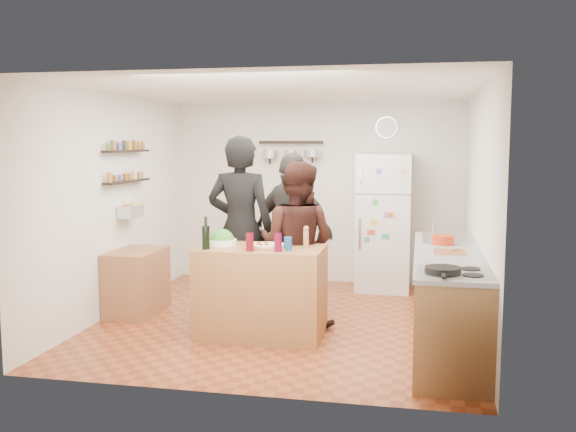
% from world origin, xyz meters
% --- Properties ---
extents(room_shell, '(4.20, 4.20, 4.20)m').
position_xyz_m(room_shell, '(0.00, 0.39, 1.25)').
color(room_shell, brown).
rests_on(room_shell, ground).
extents(prep_island, '(1.25, 0.72, 0.91)m').
position_xyz_m(prep_island, '(-0.14, -0.58, 0.46)').
color(prep_island, olive).
rests_on(prep_island, floor).
extents(pizza_board, '(0.42, 0.34, 0.02)m').
position_xyz_m(pizza_board, '(-0.06, -0.60, 0.92)').
color(pizza_board, olive).
rests_on(pizza_board, prep_island).
extents(pizza, '(0.34, 0.34, 0.02)m').
position_xyz_m(pizza, '(-0.06, -0.60, 0.94)').
color(pizza, beige).
rests_on(pizza, pizza_board).
extents(salad_bowl, '(0.30, 0.30, 0.06)m').
position_xyz_m(salad_bowl, '(-0.56, -0.53, 0.94)').
color(salad_bowl, white).
rests_on(salad_bowl, prep_island).
extents(wine_bottle, '(0.08, 0.08, 0.23)m').
position_xyz_m(wine_bottle, '(-0.64, -0.80, 1.03)').
color(wine_bottle, black).
rests_on(wine_bottle, prep_island).
extents(wine_glass_near, '(0.07, 0.07, 0.18)m').
position_xyz_m(wine_glass_near, '(-0.19, -0.82, 1.00)').
color(wine_glass_near, '#5D0714').
rests_on(wine_glass_near, prep_island).
extents(wine_glass_far, '(0.07, 0.07, 0.18)m').
position_xyz_m(wine_glass_far, '(0.08, -0.78, 1.00)').
color(wine_glass_far, '#590721').
rests_on(wine_glass_far, prep_island).
extents(pepper_mill, '(0.05, 0.05, 0.17)m').
position_xyz_m(pepper_mill, '(0.31, -0.53, 1.00)').
color(pepper_mill, '#AB6E47').
rests_on(pepper_mill, prep_island).
extents(salt_canister, '(0.08, 0.08, 0.13)m').
position_xyz_m(salt_canister, '(0.16, -0.70, 0.97)').
color(salt_canister, navy).
rests_on(salt_canister, prep_island).
extents(person_left, '(0.75, 0.50, 2.03)m').
position_xyz_m(person_left, '(-0.50, -0.03, 1.02)').
color(person_left, black).
rests_on(person_left, floor).
extents(person_center, '(0.95, 0.79, 1.75)m').
position_xyz_m(person_center, '(0.14, -0.14, 0.88)').
color(person_center, black).
rests_on(person_center, floor).
extents(person_back, '(1.16, 0.86, 1.84)m').
position_xyz_m(person_back, '(-0.03, 0.50, 0.92)').
color(person_back, '#292725').
rests_on(person_back, floor).
extents(counter_run, '(0.63, 2.63, 0.90)m').
position_xyz_m(counter_run, '(1.70, -0.55, 0.45)').
color(counter_run, '#9E7042').
rests_on(counter_run, floor).
extents(stove_top, '(0.60, 0.62, 0.02)m').
position_xyz_m(stove_top, '(1.70, -1.50, 0.91)').
color(stove_top, white).
rests_on(stove_top, counter_run).
extents(skillet, '(0.28, 0.28, 0.05)m').
position_xyz_m(skillet, '(1.60, -1.59, 0.95)').
color(skillet, black).
rests_on(skillet, stove_top).
extents(sink, '(0.50, 0.80, 0.03)m').
position_xyz_m(sink, '(1.70, 0.30, 0.92)').
color(sink, silver).
rests_on(sink, counter_run).
extents(cutting_board, '(0.30, 0.40, 0.02)m').
position_xyz_m(cutting_board, '(1.70, -0.55, 0.91)').
color(cutting_board, '#985A37').
rests_on(cutting_board, counter_run).
extents(red_bowl, '(0.23, 0.23, 0.09)m').
position_xyz_m(red_bowl, '(1.65, -0.09, 0.97)').
color(red_bowl, red).
rests_on(red_bowl, counter_run).
extents(fridge, '(0.70, 0.68, 1.80)m').
position_xyz_m(fridge, '(0.95, 1.75, 0.90)').
color(fridge, white).
rests_on(fridge, floor).
extents(wall_clock, '(0.30, 0.03, 0.30)m').
position_xyz_m(wall_clock, '(0.95, 2.08, 2.15)').
color(wall_clock, silver).
rests_on(wall_clock, back_wall).
extents(spice_shelf_lower, '(0.12, 1.00, 0.02)m').
position_xyz_m(spice_shelf_lower, '(-1.93, 0.20, 1.50)').
color(spice_shelf_lower, black).
rests_on(spice_shelf_lower, left_wall).
extents(spice_shelf_upper, '(0.12, 1.00, 0.02)m').
position_xyz_m(spice_shelf_upper, '(-1.93, 0.20, 1.85)').
color(spice_shelf_upper, black).
rests_on(spice_shelf_upper, left_wall).
extents(produce_basket, '(0.18, 0.35, 0.14)m').
position_xyz_m(produce_basket, '(-1.90, 0.20, 1.15)').
color(produce_basket, silver).
rests_on(produce_basket, left_wall).
extents(side_table, '(0.50, 0.80, 0.73)m').
position_xyz_m(side_table, '(-1.74, -0.03, 0.36)').
color(side_table, '#8E603B').
rests_on(side_table, floor).
extents(pot_rack, '(0.90, 0.04, 0.04)m').
position_xyz_m(pot_rack, '(-0.35, 2.00, 1.95)').
color(pot_rack, black).
rests_on(pot_rack, back_wall).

